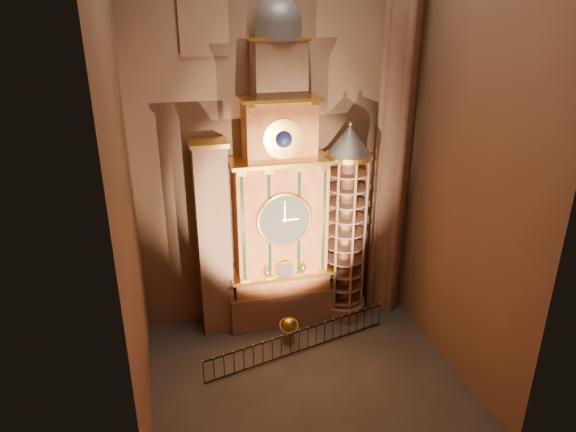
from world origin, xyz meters
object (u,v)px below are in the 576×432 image
object	(u,v)px
iron_railing	(299,341)
stair_turret	(346,226)
portrait_tower	(214,240)
celestial_globe	(289,328)
astronomical_clock	(280,206)

from	to	relation	value
iron_railing	stair_turret	bearing A→B (deg)	41.83
portrait_tower	celestial_globe	xyz separation A→B (m)	(3.32, -2.24, -4.31)
stair_turret	iron_railing	size ratio (longest dim) A/B	1.12
portrait_tower	iron_railing	size ratio (longest dim) A/B	1.06
celestial_globe	iron_railing	size ratio (longest dim) A/B	0.15
astronomical_clock	stair_turret	world-z (taller)	astronomical_clock
astronomical_clock	iron_railing	size ratio (longest dim) A/B	1.73
celestial_globe	iron_railing	bearing A→B (deg)	-75.76
stair_turret	astronomical_clock	bearing A→B (deg)	175.70
portrait_tower	stair_turret	xyz separation A→B (m)	(6.90, -0.28, 0.12)
stair_turret	iron_railing	xyz separation A→B (m)	(-3.32, -2.98, -4.59)
stair_turret	portrait_tower	bearing A→B (deg)	177.67
astronomical_clock	celestial_globe	world-z (taller)	astronomical_clock
portrait_tower	celestial_globe	distance (m)	5.88
portrait_tower	iron_railing	distance (m)	6.59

